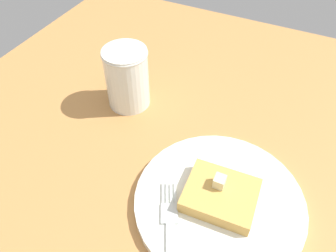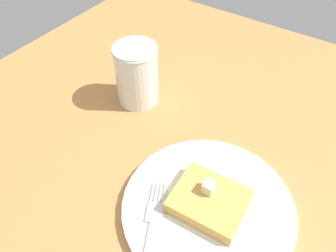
{
  "view_description": "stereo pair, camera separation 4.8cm",
  "coord_description": "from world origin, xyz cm",
  "views": [
    {
      "loc": [
        -16.66,
        1.66,
        41.71
      ],
      "look_at": [
        13.28,
        16.09,
        6.94
      ],
      "focal_mm": 35.0,
      "sensor_mm": 36.0,
      "label": 1
    },
    {
      "loc": [
        -14.27,
        -2.5,
        41.71
      ],
      "look_at": [
        13.28,
        16.09,
        6.94
      ],
      "focal_mm": 35.0,
      "sensor_mm": 36.0,
      "label": 2
    }
  ],
  "objects": [
    {
      "name": "syrup_jar",
      "position": [
        19.62,
        26.74,
        7.49
      ],
      "size": [
        7.46,
        7.46,
        10.63
      ],
      "color": "#361909",
      "rests_on": "table_surface"
    },
    {
      "name": "butter_pat_primary",
      "position": [
        7.65,
        6.05,
        6.51
      ],
      "size": [
        1.61,
        1.45,
        1.58
      ],
      "primitive_type": "cube",
      "rotation": [
        0.0,
        0.0,
        0.02
      ],
      "color": "beige",
      "rests_on": "toast_slice_center"
    },
    {
      "name": "fork",
      "position": [
        -0.07,
        9.43,
        3.93
      ],
      "size": [
        14.99,
        8.35,
        0.36
      ],
      "color": "silver",
      "rests_on": "plate"
    },
    {
      "name": "plate",
      "position": [
        6.94,
        5.45,
        3.19
      ],
      "size": [
        22.64,
        22.64,
        1.31
      ],
      "color": "white",
      "rests_on": "table_surface"
    },
    {
      "name": "toast_slice_center",
      "position": [
        6.94,
        5.45,
        4.74
      ],
      "size": [
        8.22,
        9.63,
        1.98
      ],
      "primitive_type": "cube",
      "rotation": [
        0.0,
        0.0,
        0.06
      ],
      "color": "gold",
      "rests_on": "plate"
    }
  ]
}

